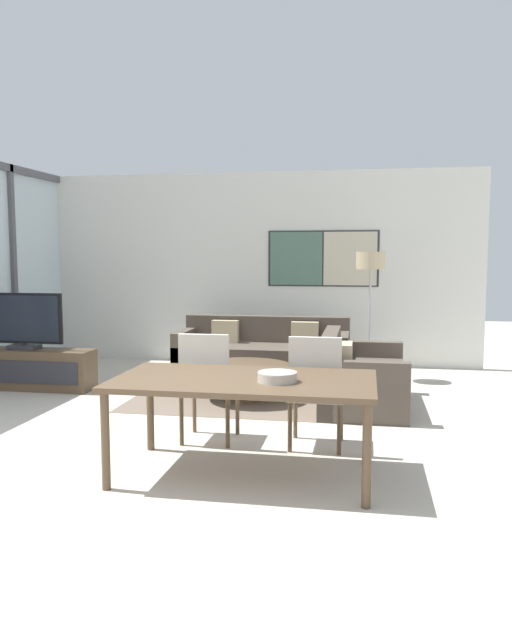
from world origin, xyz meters
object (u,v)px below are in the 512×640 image
Objects in this scene: tv_console at (25,369)px; dining_table at (244,386)px; sofa_side at (356,381)px; coffee_table at (243,374)px; fruit_bowl at (277,376)px; floor_lamp at (371,270)px; sofa_main at (263,356)px; television at (23,322)px; dining_chair_centre at (316,386)px; dining_chair_left at (208,381)px.

dining_table reaches higher than tv_console.
dining_table is (3.17, -2.44, 0.42)m from tv_console.
sofa_side is (3.94, -0.17, 0.03)m from tv_console.
coffee_table is 2.59m from fruit_bowl.
sofa_main is at bearing -179.86° from floor_lamp.
sofa_main is 1.80m from floor_lamp.
television is 0.53× the size of dining_table.
sofa_main is at bearing 100.87° from fruit_bowl.
television is at bearing 87.57° from sofa_side.
dining_chair_centre is (3.64, -1.73, -0.28)m from television.
tv_console is 3.22m from dining_chair_left.
sofa_side is 1.87m from floor_lamp.
sofa_main is 2.07× the size of coffee_table.
television is 4.25m from fruit_bowl.
tv_console is 1.55× the size of coffee_table.
dining_chair_centre reaches higher than sofa_main.
sofa_side is (3.94, -0.17, -0.54)m from television.
fruit_bowl reaches higher than sofa_side.
dining_table reaches higher than coffee_table.
dining_chair_centre reaches higher than sofa_side.
sofa_side is (1.25, -1.47, 0.00)m from sofa_main.
sofa_main is at bearing 25.78° from television.
sofa_side is 1.60× the size of dining_chair_centre.
tv_console is 4.04m from dining_chair_centre.
sofa_side is at bearing -49.62° from sofa_main.
dining_chair_left is at bearing -32.33° from television.
sofa_side is 5.47× the size of fruit_bowl.
floor_lamp is at bearing 44.95° from coffee_table.
sofa_side is at bearing -4.10° from coffee_table.
dining_chair_left is (2.71, -1.72, -0.28)m from television.
fruit_bowl reaches higher than tv_console.
dining_chair_left is 3.43m from floor_lamp.
floor_lamp reaches higher than coffee_table.
television is at bearing 154.53° from dining_chair_centre.
dining_table is at bearing 161.32° from sofa_side.
fruit_bowl is (0.25, -0.08, 0.10)m from dining_table.
sofa_side is 1.62m from dining_chair_centre.
sofa_main is (2.69, 1.30, 0.03)m from tv_console.
floor_lamp is (1.37, 3.02, 0.88)m from dining_chair_left.
dining_chair_left reaches higher than sofa_main.
television reaches higher than dining_chair_left.
floor_lamp is at bearing 0.14° from sofa_main.
sofa_main and sofa_side have the same top height.
dining_chair_left is 1.10m from fruit_bowl.
sofa_side is 1.60× the size of dining_chair_left.
sofa_main is at bearing 90.34° from dining_chair_left.
sofa_side is 2.43m from dining_table.
tv_console is 6.04× the size of fruit_bowl.
coffee_table is at bearing -1.65° from television.
floor_lamp is (4.08, 1.30, 0.61)m from television.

